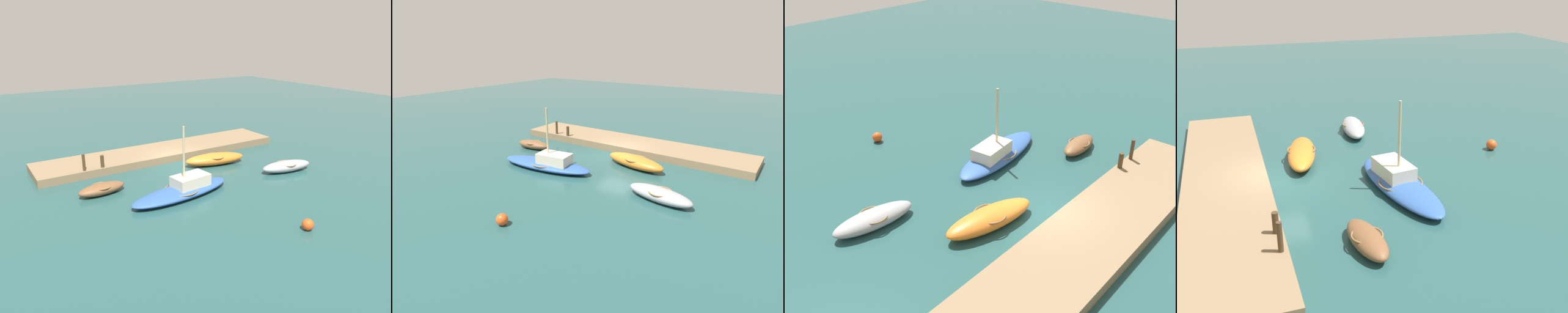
{
  "view_description": "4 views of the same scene",
  "coord_description": "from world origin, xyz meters",
  "views": [
    {
      "loc": [
        12.5,
        22.17,
        8.89
      ],
      "look_at": [
        0.09,
        2.6,
        1.3
      ],
      "focal_mm": 34.73,
      "sensor_mm": 36.0,
      "label": 1
    },
    {
      "loc": [
        -11.11,
        20.05,
        7.84
      ],
      "look_at": [
        0.71,
        2.79,
        0.57
      ],
      "focal_mm": 29.75,
      "sensor_mm": 36.0,
      "label": 2
    },
    {
      "loc": [
        -14.39,
        -8.83,
        12.21
      ],
      "look_at": [
        0.32,
        4.32,
        1.31
      ],
      "focal_mm": 42.42,
      "sensor_mm": 36.0,
      "label": 3
    },
    {
      "loc": [
        19.24,
        -1.86,
        9.12
      ],
      "look_at": [
        0.54,
        4.37,
        0.94
      ],
      "focal_mm": 41.71,
      "sensor_mm": 36.0,
      "label": 4
    }
  ],
  "objects": [
    {
      "name": "mooring_post_west",
      "position": [
        5.17,
        -0.73,
        0.94
      ],
      "size": [
        0.23,
        0.23,
        0.81
      ],
      "primitive_type": "cylinder",
      "color": "#47331E",
      "rests_on": "dock_platform"
    },
    {
      "name": "rowboat_grey",
      "position": [
        -5.52,
        5.19,
        0.36
      ],
      "size": [
        3.84,
        1.75,
        0.7
      ],
      "rotation": [
        0.0,
        0.0,
        -0.15
      ],
      "color": "#939399",
      "rests_on": "ground_plane"
    },
    {
      "name": "dock_platform",
      "position": [
        0.0,
        -2.31,
        0.27
      ],
      "size": [
        18.57,
        3.65,
        0.53
      ],
      "primitive_type": "cube",
      "color": "#846B4C",
      "rests_on": "ground_plane"
    },
    {
      "name": "sailboat_blue",
      "position": [
        2.43,
        4.99,
        0.4
      ],
      "size": [
        6.66,
        2.69,
        4.08
      ],
      "rotation": [
        0.0,
        0.0,
        0.12
      ],
      "color": "#2D569E",
      "rests_on": "ground_plane"
    },
    {
      "name": "dinghy_brown",
      "position": [
        6.28,
        2.26,
        0.34
      ],
      "size": [
        2.88,
        1.35,
        0.66
      ],
      "rotation": [
        0.0,
        0.0,
        0.09
      ],
      "color": "brown",
      "rests_on": "ground_plane"
    },
    {
      "name": "ground_plane",
      "position": [
        0.0,
        0.0,
        0.0
      ],
      "size": [
        84.0,
        84.0,
        0.0
      ],
      "primitive_type": "plane",
      "color": "#234C4C"
    },
    {
      "name": "mooring_post_mid_west",
      "position": [
        6.37,
        -0.73,
        1.08
      ],
      "size": [
        0.19,
        0.19,
        1.1
      ],
      "primitive_type": "cylinder",
      "color": "#47331E",
      "rests_on": "dock_platform"
    },
    {
      "name": "marker_buoy",
      "position": [
        -0.53,
        11.54,
        0.28
      ],
      "size": [
        0.56,
        0.56,
        0.56
      ],
      "primitive_type": "sphere",
      "color": "#E54C19",
      "rests_on": "ground_plane"
    },
    {
      "name": "rowboat_orange",
      "position": [
        -2.23,
        1.48,
        0.41
      ],
      "size": [
        4.56,
        2.21,
        0.81
      ],
      "rotation": [
        0.0,
        0.0,
        -0.2
      ],
      "color": "orange",
      "rests_on": "ground_plane"
    }
  ]
}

